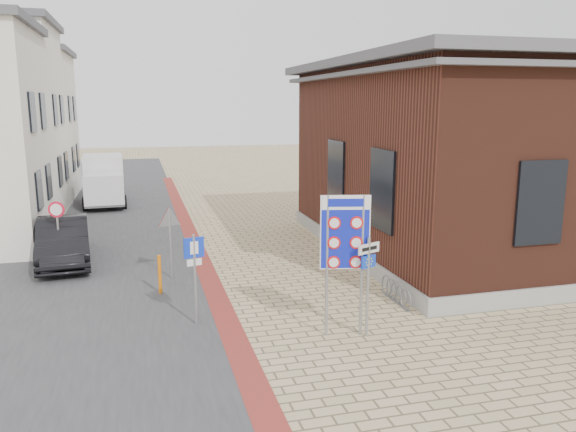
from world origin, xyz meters
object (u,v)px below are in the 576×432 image
bollard (160,275)px  parking_sign (194,265)px  sedan (63,241)px  border_sign (345,235)px  essen_sign (368,272)px  box_truck (104,180)px

bollard → parking_sign: bearing=-73.5°
sedan → border_sign: size_ratio=1.40×
essen_sign → bollard: bearing=114.2°
border_sign → essen_sign: (0.50, -0.20, -0.84)m
parking_sign → essen_sign: bearing=-37.2°
parking_sign → border_sign: bearing=-37.6°
box_truck → border_sign: bearing=-74.9°
bollard → border_sign: bearing=-45.3°
box_truck → border_sign: (6.25, -19.33, 1.07)m
box_truck → parking_sign: size_ratio=2.21×
bollard → essen_sign: bearing=-43.3°
border_sign → parking_sign: size_ratio=1.47×
border_sign → essen_sign: 1.00m
box_truck → essen_sign: bearing=-73.7°
border_sign → parking_sign: bearing=167.9°
parking_sign → bollard: parking_sign is taller
essen_sign → box_truck: bearing=86.5°
sedan → parking_sign: size_ratio=2.05×
box_truck → bollard: size_ratio=4.42×
sedan → bollard: bearing=-59.2°
parking_sign → bollard: (-0.75, 2.54, -0.95)m
box_truck → bollard: (2.25, -15.30, -0.76)m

